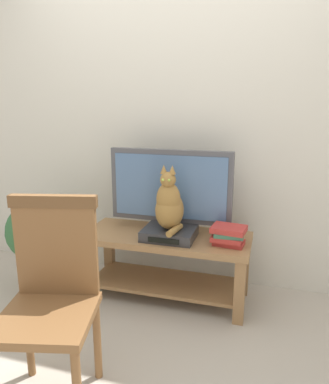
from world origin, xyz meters
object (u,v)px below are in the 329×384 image
(cat, at_px, (169,205))
(potted_plant, at_px, (37,238))
(tv, at_px, (170,189))
(media_box, at_px, (169,233))
(tv_stand, at_px, (166,255))
(wooden_chair, at_px, (51,288))
(book_stack, at_px, (228,235))

(cat, distance_m, potted_plant, 1.01)
(cat, relative_size, potted_plant, 0.63)
(tv, relative_size, media_box, 2.50)
(tv_stand, distance_m, wooden_chair, 1.09)
(tv, relative_size, cat, 1.97)
(potted_plant, bearing_deg, wooden_chair, -50.87)
(tv, xyz_separation_m, cat, (0.04, -0.17, -0.07))
(cat, bearing_deg, tv_stand, 120.12)
(wooden_chair, bearing_deg, tv_stand, 75.30)
(cat, bearing_deg, book_stack, 0.80)
(cat, distance_m, wooden_chair, 1.03)
(tv_stand, distance_m, tv, 0.48)
(media_box, distance_m, wooden_chair, 1.03)
(media_box, relative_size, wooden_chair, 0.36)
(tv, height_order, book_stack, tv)
(book_stack, distance_m, potted_plant, 1.38)
(tv_stand, distance_m, book_stack, 0.50)
(tv_stand, xyz_separation_m, media_box, (0.04, -0.05, 0.19))
(cat, height_order, potted_plant, cat)
(tv_stand, height_order, media_box, media_box)
(media_box, relative_size, book_stack, 1.49)
(cat, relative_size, book_stack, 1.88)
(wooden_chair, height_order, potted_plant, wooden_chair)
(tv_stand, distance_m, potted_plant, 0.95)
(tv, height_order, potted_plant, tv)
(media_box, bearing_deg, tv_stand, 124.87)
(media_box, xyz_separation_m, cat, (0.00, -0.01, 0.21))
(cat, distance_m, book_stack, 0.45)
(tv, relative_size, book_stack, 3.72)
(book_stack, height_order, potted_plant, potted_plant)
(wooden_chair, bearing_deg, cat, 72.28)
(tv_stand, distance_m, media_box, 0.20)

